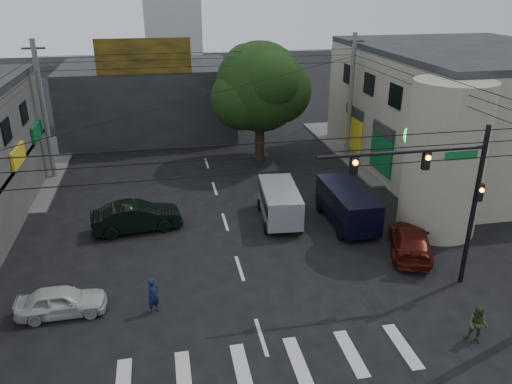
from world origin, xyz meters
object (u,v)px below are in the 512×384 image
object	(u,v)px
silver_minivan	(280,204)
traffic_officer	(153,296)
utility_pole_far_left	(44,112)
white_compact	(61,301)
traffic_gantry	(441,184)
pedestrian_olive	(477,325)
dark_sedan	(137,217)
navy_van	(347,207)
street_tree	(260,87)
utility_pole_far_right	(350,99)
maroon_sedan	(410,240)

from	to	relation	value
silver_minivan	traffic_officer	world-z (taller)	silver_minivan
utility_pole_far_left	silver_minivan	bearing A→B (deg)	-34.62
white_compact	traffic_gantry	bearing A→B (deg)	-94.71
silver_minivan	pedestrian_olive	bearing A→B (deg)	-152.56
pedestrian_olive	utility_pole_far_left	bearing A→B (deg)	178.85
silver_minivan	pedestrian_olive	distance (m)	12.35
dark_sedan	white_compact	xyz separation A→B (m)	(-2.79, -7.01, -0.18)
traffic_officer	pedestrian_olive	bearing A→B (deg)	-56.48
traffic_officer	navy_van	bearing A→B (deg)	-6.60
traffic_officer	traffic_gantry	bearing A→B (deg)	-38.83
white_compact	navy_van	bearing A→B (deg)	-69.62
utility_pole_far_left	traffic_officer	distance (m)	18.28
pedestrian_olive	street_tree	bearing A→B (deg)	147.30
white_compact	silver_minivan	world-z (taller)	silver_minivan
utility_pole_far_left	utility_pole_far_right	world-z (taller)	same
dark_sedan	maroon_sedan	xyz separation A→B (m)	(13.23, -5.10, -0.11)
utility_pole_far_left	maroon_sedan	xyz separation A→B (m)	(18.97, -14.13, -3.93)
traffic_gantry	utility_pole_far_left	distance (m)	25.00
maroon_sedan	silver_minivan	world-z (taller)	silver_minivan
dark_sedan	maroon_sedan	distance (m)	14.18
white_compact	maroon_sedan	size ratio (longest dim) A/B	0.71
utility_pole_far_left	silver_minivan	xyz separation A→B (m)	(13.53, -9.34, -3.63)
street_tree	dark_sedan	xyz separation A→B (m)	(-8.76, -10.03, -4.69)
utility_pole_far_right	white_compact	bearing A→B (deg)	-138.39
white_compact	navy_van	xyz separation A→B (m)	(14.10, 5.55, 0.43)
navy_van	utility_pole_far_left	bearing A→B (deg)	58.05
street_tree	silver_minivan	xyz separation A→B (m)	(-0.97, -10.34, -4.50)
white_compact	pedestrian_olive	bearing A→B (deg)	-108.26
street_tree	navy_van	bearing A→B (deg)	-77.49
dark_sedan	navy_van	bearing A→B (deg)	-104.75
navy_van	pedestrian_olive	world-z (taller)	navy_van
pedestrian_olive	utility_pole_far_right	bearing A→B (deg)	129.97
street_tree	maroon_sedan	distance (m)	16.49
traffic_officer	utility_pole_far_right	bearing A→B (deg)	12.07
dark_sedan	navy_van	world-z (taller)	navy_van
silver_minivan	traffic_officer	size ratio (longest dim) A/B	3.03
utility_pole_far_right	dark_sedan	world-z (taller)	utility_pole_far_right
silver_minivan	navy_van	world-z (taller)	navy_van
traffic_gantry	dark_sedan	size ratio (longest dim) A/B	1.47
white_compact	maroon_sedan	distance (m)	16.14
silver_minivan	maroon_sedan	bearing A→B (deg)	-126.32
utility_pole_far_left	traffic_gantry	bearing A→B (deg)	-42.86
utility_pole_far_right	maroon_sedan	size ratio (longest dim) A/B	1.85
silver_minivan	navy_van	xyz separation A→B (m)	(3.51, -1.14, 0.05)
traffic_gantry	navy_van	bearing A→B (deg)	101.08
traffic_gantry	maroon_sedan	bearing A→B (deg)	77.33
utility_pole_far_left	white_compact	world-z (taller)	utility_pole_far_left
utility_pole_far_right	white_compact	xyz separation A→B (m)	(-18.05, -16.03, -4.00)
white_compact	navy_van	size ratio (longest dim) A/B	0.69
white_compact	pedestrian_olive	xyz separation A→B (m)	(15.30, -4.72, 0.16)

